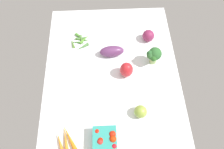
{
  "coord_description": "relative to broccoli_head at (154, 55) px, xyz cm",
  "views": [
    {
      "loc": [
        58.97,
        -2.63,
        110.13
      ],
      "look_at": [
        0.0,
        0.0,
        4.0
      ],
      "focal_mm": 34.93,
      "sensor_mm": 36.0,
      "label": 1
    }
  ],
  "objects": [
    {
      "name": "tablecloth",
      "position": [
        8.32,
        -23.56,
        -8.57
      ],
      "size": [
        104.0,
        76.0,
        2.0
      ],
      "primitive_type": "cube",
      "color": "white",
      "rests_on": "ground"
    },
    {
      "name": "bell_pepper_red",
      "position": [
        7.27,
        -15.59,
        -2.72
      ],
      "size": [
        9.41,
        9.41,
        9.7
      ],
      "primitive_type": "ellipsoid",
      "rotation": [
        0.0,
        0.0,
        3.52
      ],
      "color": "red",
      "rests_on": "tablecloth"
    },
    {
      "name": "berry_basket",
      "position": [
        43.88,
        -28.34,
        -4.1
      ],
      "size": [
        11.22,
        11.22,
        7.5
      ],
      "color": "teal",
      "rests_on": "tablecloth"
    },
    {
      "name": "broccoli_head",
      "position": [
        0.0,
        0.0,
        0.0
      ],
      "size": [
        8.26,
        8.53,
        11.88
      ],
      "color": "#9EBE73",
      "rests_on": "tablecloth"
    },
    {
      "name": "red_onion_near_basket",
      "position": [
        -16.94,
        -0.22,
        -3.98
      ],
      "size": [
        7.17,
        7.17,
        7.17
      ],
      "primitive_type": "sphere",
      "color": "#85264E",
      "rests_on": "tablecloth"
    },
    {
      "name": "okra_pile",
      "position": [
        -16.99,
        -41.49,
        -6.71
      ],
      "size": [
        13.91,
        12.71,
        1.94
      ],
      "color": "#4B7843",
      "rests_on": "tablecloth"
    },
    {
      "name": "heirloom_tomato_green",
      "position": [
        31.04,
        -10.17,
        -4.3
      ],
      "size": [
        6.54,
        6.54,
        6.54
      ],
      "primitive_type": "sphere",
      "color": "#90A73E",
      "rests_on": "tablecloth"
    },
    {
      "name": "carrot_bunch",
      "position": [
        44.81,
        -46.87,
        -6.21
      ],
      "size": [
        18.01,
        13.88,
        2.8
      ],
      "color": "orange",
      "rests_on": "tablecloth"
    },
    {
      "name": "eggplant",
      "position": [
        -6.55,
        -23.04,
        -4.31
      ],
      "size": [
        7.35,
        14.65,
        6.51
      ],
      "primitive_type": "ellipsoid",
      "rotation": [
        0.0,
        0.0,
        4.77
      ],
      "color": "#623261",
      "rests_on": "tablecloth"
    }
  ]
}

